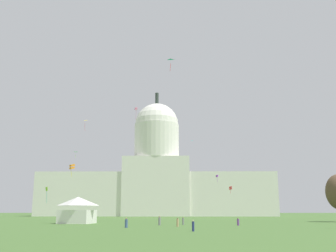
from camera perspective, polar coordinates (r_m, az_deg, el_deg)
name	(u,v)px	position (r m, az deg, el deg)	size (l,w,h in m)	color
capitol_building	(156,179)	(196.12, -1.72, -7.74)	(116.28, 22.76, 63.26)	silver
event_tent	(77,210)	(91.39, -13.20, -11.99)	(8.14, 8.11, 5.88)	white
person_grey_aisle_center	(183,221)	(81.65, 2.24, -13.84)	(0.50, 0.50, 1.58)	gray
person_denim_mid_right	(126,223)	(68.69, -6.17, -14.06)	(0.51, 0.51, 1.65)	#3D5684
person_navy_near_tree_east	(193,226)	(56.81, 3.73, -14.52)	(0.38, 0.38, 1.56)	navy
person_grey_back_left	(160,221)	(79.33, -1.26, -13.83)	(0.49, 0.49, 1.78)	gray
person_tan_deep_crowd	(178,223)	(72.23, 1.42, -14.05)	(0.56, 0.56, 1.58)	tan
person_purple_front_right	(238,222)	(79.33, 10.29, -13.76)	(0.57, 0.57, 1.46)	#703D93
kite_red_low	(231,188)	(140.50, 9.20, -9.02)	(1.25, 1.20, 2.59)	red
kite_pink_high	(136,109)	(125.72, -4.74, 2.51)	(0.99, 0.97, 4.05)	pink
kite_violet_low	(217,176)	(156.44, 7.23, -7.34)	(1.05, 1.03, 2.98)	purple
kite_turquoise_mid	(191,142)	(158.65, 3.48, -2.35)	(1.48, 1.19, 0.29)	teal
kite_green_mid	(76,153)	(179.79, -13.45, -3.93)	(1.81, 1.05, 2.44)	green
kite_orange_low	(72,167)	(92.86, -13.96, -5.84)	(1.38, 1.38, 2.91)	orange
kite_cyan_high	(170,61)	(93.87, 0.34, 9.61)	(1.50, 0.90, 2.76)	#33BCDB
kite_yellow_high	(85,122)	(174.34, -12.10, 0.59)	(1.65, 1.08, 4.33)	yellow
kite_lime_low	(47,191)	(103.42, -17.44, -9.07)	(0.90, 0.76, 4.07)	#8CD133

